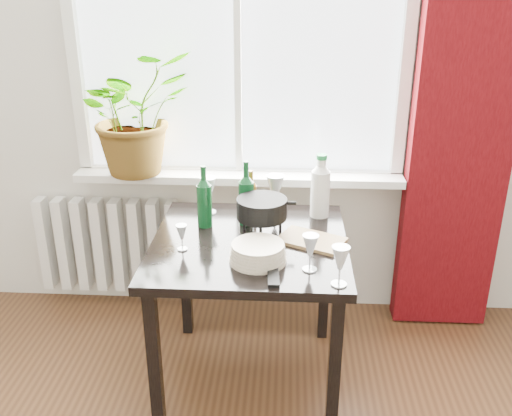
# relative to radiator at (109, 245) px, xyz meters

# --- Properties ---
(window) EXTENTS (1.72, 0.08, 1.62)m
(window) POSITION_rel_radiator_xyz_m (0.75, 0.04, 1.22)
(window) COLOR white
(window) RESTS_ON ground
(windowsill) EXTENTS (1.72, 0.20, 0.04)m
(windowsill) POSITION_rel_radiator_xyz_m (0.75, -0.03, 0.44)
(windowsill) COLOR white
(windowsill) RESTS_ON ground
(curtain) EXTENTS (0.50, 0.12, 2.56)m
(curtain) POSITION_rel_radiator_xyz_m (1.87, -0.06, 0.92)
(curtain) COLOR #3D0509
(curtain) RESTS_ON ground
(radiator) EXTENTS (0.80, 0.10, 0.55)m
(radiator) POSITION_rel_radiator_xyz_m (0.00, 0.00, 0.00)
(radiator) COLOR white
(radiator) RESTS_ON ground
(table) EXTENTS (0.85, 0.85, 0.74)m
(table) POSITION_rel_radiator_xyz_m (0.85, -0.63, 0.27)
(table) COLOR black
(table) RESTS_ON ground
(potted_plant) EXTENTS (0.75, 0.74, 0.63)m
(potted_plant) POSITION_rel_radiator_xyz_m (0.22, -0.05, 0.78)
(potted_plant) COLOR #3F7E21
(potted_plant) RESTS_ON windowsill
(wine_bottle_left) EXTENTS (0.09, 0.09, 0.29)m
(wine_bottle_left) POSITION_rel_radiator_xyz_m (0.63, -0.48, 0.51)
(wine_bottle_left) COLOR #0B3B1A
(wine_bottle_left) RESTS_ON table
(wine_bottle_right) EXTENTS (0.08, 0.08, 0.30)m
(wine_bottle_right) POSITION_rel_radiator_xyz_m (0.82, -0.44, 0.51)
(wine_bottle_right) COLOR #0B3E1B
(wine_bottle_right) RESTS_ON table
(bottle_amber) EXTENTS (0.08, 0.08, 0.24)m
(bottle_amber) POSITION_rel_radiator_xyz_m (0.84, -0.38, 0.48)
(bottle_amber) COLOR #673D0B
(bottle_amber) RESTS_ON table
(cleaning_bottle) EXTENTS (0.09, 0.09, 0.32)m
(cleaning_bottle) POSITION_rel_radiator_xyz_m (1.17, -0.34, 0.52)
(cleaning_bottle) COLOR white
(cleaning_bottle) RESTS_ON table
(wineglass_front_right) EXTENTS (0.09, 0.09, 0.16)m
(wineglass_front_right) POSITION_rel_radiator_xyz_m (1.11, -0.88, 0.44)
(wineglass_front_right) COLOR silver
(wineglass_front_right) RESTS_ON table
(wineglass_far_right) EXTENTS (0.07, 0.07, 0.16)m
(wineglass_far_right) POSITION_rel_radiator_xyz_m (1.21, -0.99, 0.44)
(wineglass_far_right) COLOR silver
(wineglass_far_right) RESTS_ON table
(wineglass_back_center) EXTENTS (0.09, 0.09, 0.21)m
(wineglass_back_center) POSITION_rel_radiator_xyz_m (0.95, -0.34, 0.46)
(wineglass_back_center) COLOR silver
(wineglass_back_center) RESTS_ON table
(wineglass_back_left) EXTENTS (0.09, 0.09, 0.19)m
(wineglass_back_left) POSITION_rel_radiator_xyz_m (0.63, -0.33, 0.45)
(wineglass_back_left) COLOR silver
(wineglass_back_left) RESTS_ON table
(wineglass_front_left) EXTENTS (0.06, 0.06, 0.12)m
(wineglass_front_left) POSITION_rel_radiator_xyz_m (0.57, -0.73, 0.42)
(wineglass_front_left) COLOR #B0B7BD
(wineglass_front_left) RESTS_ON table
(plate_stack) EXTENTS (0.31, 0.31, 0.08)m
(plate_stack) POSITION_rel_radiator_xyz_m (0.90, -0.82, 0.40)
(plate_stack) COLOR beige
(plate_stack) RESTS_ON table
(fondue_pot) EXTENTS (0.29, 0.26, 0.17)m
(fondue_pot) POSITION_rel_radiator_xyz_m (0.90, -0.57, 0.45)
(fondue_pot) COLOR black
(fondue_pot) RESTS_ON table
(tv_remote) EXTENTS (0.05, 0.15, 0.02)m
(tv_remote) POSITION_rel_radiator_xyz_m (0.96, -0.96, 0.37)
(tv_remote) COLOR black
(tv_remote) RESTS_ON table
(cutting_board) EXTENTS (0.33, 0.28, 0.01)m
(cutting_board) POSITION_rel_radiator_xyz_m (1.12, -0.63, 0.37)
(cutting_board) COLOR olive
(cutting_board) RESTS_ON table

